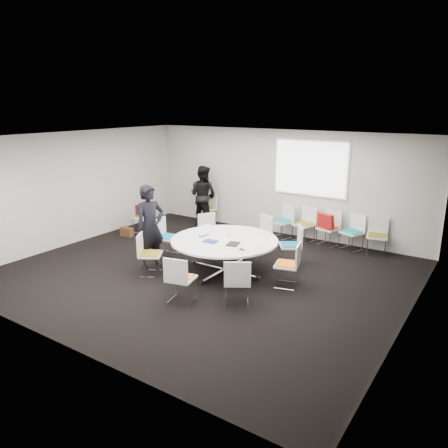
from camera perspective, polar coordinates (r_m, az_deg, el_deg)
The scene contains 31 objects.
room_shell at distance 8.83m, azimuth -2.01°, elevation 2.02°, with size 8.08×7.08×2.88m.
conference_table at distance 9.12m, azimuth 0.05°, elevation -3.14°, with size 2.23×2.23×0.73m.
projection_screen at distance 11.40m, azimuth 11.19°, elevation 7.13°, with size 1.90×0.03×1.35m, color white.
chair_ring_a at distance 8.61m, azimuth 8.27°, elevation -6.35°, with size 0.55×0.56×0.88m.
chair_ring_b at distance 9.74m, azimuth 8.68°, elevation -3.75°, with size 0.63×0.63×0.88m.
chair_ring_c at distance 10.50m, azimuth 4.71°, elevation -2.18°, with size 0.59×0.59×0.88m.
chair_ring_d at distance 10.58m, azimuth -1.80°, elevation -1.99°, with size 0.61×0.62×0.88m.
chair_ring_e at distance 10.30m, azimuth -7.46°, elevation -2.62°, with size 0.49×0.50×0.88m.
chair_ring_f at distance 9.22m, azimuth -9.62°, elevation -4.92°, with size 0.62×0.63×0.88m.
chair_ring_g at distance 7.93m, azimuth -5.64°, elevation -8.25°, with size 0.55×0.54×0.88m.
chair_ring_h at distance 7.78m, azimuth 1.73°, elevation -8.66°, with size 0.63×0.63×0.88m.
chair_back_a at distance 11.65m, azimuth 7.62°, elevation -0.46°, with size 0.60×0.59×0.88m.
chair_back_b at distance 11.45m, azimuth 10.39°, elevation -0.87°, with size 0.55×0.54×0.88m.
chair_back_c at distance 11.22m, azimuth 13.45°, elevation -1.39°, with size 0.55×0.54×0.88m.
chair_back_d at distance 11.03m, azimuth 16.30°, elevation -1.89°, with size 0.59×0.58×0.88m.
chair_back_e at distance 10.90m, azimuth 19.29°, elevation -2.36°, with size 0.55×0.54×0.88m.
chair_spare_left at distance 12.22m, azimuth -10.46°, elevation 0.18°, with size 0.48×0.49×0.88m.
chair_person_back at distance 12.91m, azimuth -2.27°, elevation 1.26°, with size 0.56×0.56×0.88m.
person_main at distance 9.44m, azimuth -9.60°, elevation -0.38°, with size 0.66×0.43×1.82m, color black.
person_back at distance 12.65m, azimuth -2.75°, elevation 3.72°, with size 0.85×0.66×1.74m, color black.
laptop at distance 9.31m, azimuth -2.45°, elevation -1.45°, with size 0.30×0.20×0.02m, color #333338.
laptop_lid at distance 9.27m, azimuth -2.51°, elevation -0.78°, with size 0.30×0.02×0.22m, color silver.
notebook_black at distance 8.73m, azimuth 1.19°, elevation -2.62°, with size 0.22×0.30×0.02m, color black.
tablet_folio at distance 8.90m, azimuth -1.79°, elevation -2.26°, with size 0.26×0.20×0.03m, color navy.
papers_right at distance 9.07m, azimuth 4.18°, elevation -2.03°, with size 0.30×0.21×0.00m, color white.
papers_front at distance 8.74m, azimuth 3.39°, elevation -2.70°, with size 0.30×0.21×0.00m, color silver.
cup at distance 9.24m, azimuth 0.63°, elevation -1.37°, with size 0.08×0.08×0.09m, color white.
phone at distance 8.44m, azimuth 2.33°, elevation -3.34°, with size 0.14×0.07×0.01m, color black.
maroon_bag at distance 12.15m, azimuth -10.59°, elevation 1.75°, with size 0.40×0.14×0.28m, color #411124.
brown_bag at distance 11.99m, azimuth -12.58°, elevation -1.02°, with size 0.36×0.16×0.24m, color #4A2D17.
red_jacket at distance 10.90m, azimuth 13.16°, elevation 0.46°, with size 0.44×0.10×0.35m, color #AB1517.
Camera 1 is at (5.10, -6.97, 3.47)m, focal length 35.00 mm.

